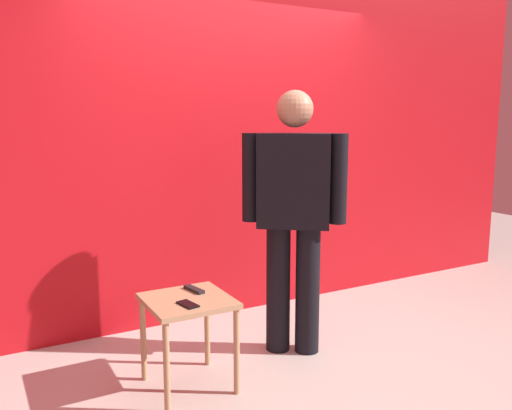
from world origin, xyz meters
The scene contains 6 objects.
ground_plane centered at (0.00, 0.00, 0.00)m, with size 12.00×12.00×0.00m, color #B7B2A8.
back_wall_red centered at (0.00, 1.26, 1.49)m, with size 6.38×0.12×2.98m, color red.
standing_person centered at (0.01, 0.33, 1.00)m, with size 0.63×0.51×1.78m.
side_table centered at (-0.81, 0.20, 0.46)m, with size 0.48×0.48×0.55m.
cell_phone centered at (-0.85, 0.09, 0.56)m, with size 0.07×0.14×0.01m, color black.
tv_remote centered at (-0.72, 0.30, 0.56)m, with size 0.04×0.17×0.02m, color black.
Camera 1 is at (-1.89, -2.60, 1.60)m, focal length 37.14 mm.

